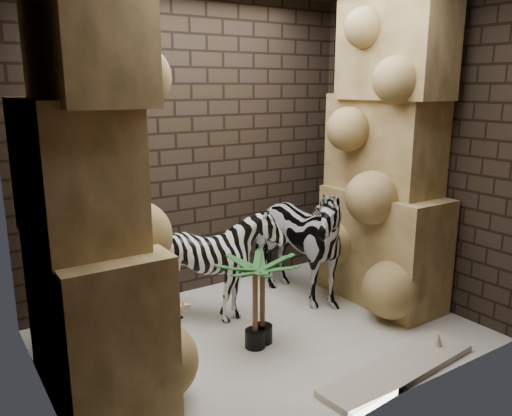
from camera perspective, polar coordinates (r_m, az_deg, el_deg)
floor at (r=4.57m, az=0.77°, el=-13.95°), size 3.50×3.50×0.00m
wall_back at (r=5.17m, az=-7.03°, el=6.67°), size 3.50×0.00×3.50m
wall_front at (r=3.16m, az=13.71°, el=2.09°), size 3.50×0.00×3.50m
wall_left at (r=3.45m, az=-24.01°, el=2.23°), size 0.00×3.00×3.00m
wall_right at (r=5.28m, az=16.85°, el=6.33°), size 0.00×3.00×3.00m
rock_pillar_left at (r=3.52m, az=-18.40°, el=2.91°), size 0.68×1.30×3.00m
rock_pillar_right at (r=5.03m, az=14.41°, el=6.16°), size 0.58×1.25×3.00m
zebra_right at (r=5.05m, az=4.10°, el=-2.57°), size 0.77×1.26×1.42m
zebra_left at (r=4.68m, az=-4.32°, el=-6.76°), size 0.95×1.14×0.97m
giraffe_toy at (r=3.77m, az=-10.56°, el=-15.15°), size 0.34×0.19×0.62m
palm_front at (r=4.30m, az=0.72°, el=-10.25°), size 0.36×0.36×0.75m
palm_back at (r=4.22m, az=-0.10°, el=-10.66°), size 0.36×0.36×0.76m
surfboard at (r=4.18m, az=15.59°, el=-16.87°), size 1.48×0.49×0.05m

